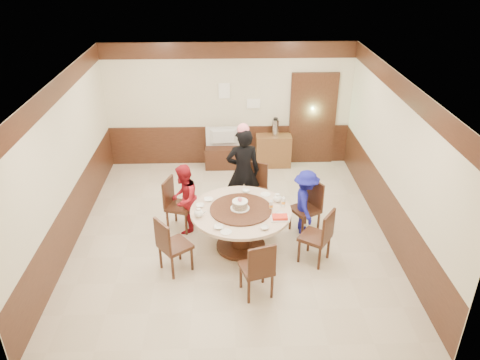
{
  "coord_description": "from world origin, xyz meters",
  "views": [
    {
      "loc": [
        -0.09,
        -7.06,
        4.78
      ],
      "look_at": [
        0.15,
        -0.04,
        1.1
      ],
      "focal_mm": 35.0,
      "sensor_mm": 36.0,
      "label": 1
    }
  ],
  "objects_px": {
    "person_red": "(184,199)",
    "person_blue": "(305,202)",
    "tv_stand": "(224,157)",
    "banquet_table": "(241,221)",
    "birthday_cake": "(240,205)",
    "side_cabinet": "(273,151)",
    "thermos": "(275,128)",
    "person_standing": "(243,172)",
    "television": "(223,137)",
    "shrimp_platter": "(280,218)"
  },
  "relations": [
    {
      "from": "television",
      "to": "side_cabinet",
      "type": "distance_m",
      "value": 1.2
    },
    {
      "from": "person_red",
      "to": "shrimp_platter",
      "type": "relative_size",
      "value": 4.29
    },
    {
      "from": "tv_stand",
      "to": "television",
      "type": "distance_m",
      "value": 0.48
    },
    {
      "from": "person_standing",
      "to": "birthday_cake",
      "type": "bearing_deg",
      "value": 81.06
    },
    {
      "from": "tv_stand",
      "to": "thermos",
      "type": "xyz_separation_m",
      "value": [
        1.17,
        0.03,
        0.69
      ]
    },
    {
      "from": "person_blue",
      "to": "shrimp_platter",
      "type": "height_order",
      "value": "person_blue"
    },
    {
      "from": "person_blue",
      "to": "birthday_cake",
      "type": "height_order",
      "value": "person_blue"
    },
    {
      "from": "banquet_table",
      "to": "shrimp_platter",
      "type": "distance_m",
      "value": 0.73
    },
    {
      "from": "banquet_table",
      "to": "shrimp_platter",
      "type": "relative_size",
      "value": 5.6
    },
    {
      "from": "thermos",
      "to": "side_cabinet",
      "type": "bearing_deg",
      "value": 180.0
    },
    {
      "from": "person_blue",
      "to": "tv_stand",
      "type": "distance_m",
      "value": 3.11
    },
    {
      "from": "person_red",
      "to": "television",
      "type": "distance_m",
      "value": 2.7
    },
    {
      "from": "side_cabinet",
      "to": "thermos",
      "type": "relative_size",
      "value": 2.11
    },
    {
      "from": "person_standing",
      "to": "shrimp_platter",
      "type": "bearing_deg",
      "value": 105.61
    },
    {
      "from": "person_red",
      "to": "birthday_cake",
      "type": "bearing_deg",
      "value": 68.63
    },
    {
      "from": "person_red",
      "to": "person_blue",
      "type": "xyz_separation_m",
      "value": [
        2.15,
        -0.12,
        -0.04
      ]
    },
    {
      "from": "banquet_table",
      "to": "birthday_cake",
      "type": "distance_m",
      "value": 0.32
    },
    {
      "from": "banquet_table",
      "to": "tv_stand",
      "type": "bearing_deg",
      "value": 95.04
    },
    {
      "from": "banquet_table",
      "to": "birthday_cake",
      "type": "bearing_deg",
      "value": -174.85
    },
    {
      "from": "person_red",
      "to": "television",
      "type": "xyz_separation_m",
      "value": [
        0.71,
        2.61,
        0.09
      ]
    },
    {
      "from": "side_cabinet",
      "to": "thermos",
      "type": "bearing_deg",
      "value": 0.0
    },
    {
      "from": "person_standing",
      "to": "thermos",
      "type": "xyz_separation_m",
      "value": [
        0.81,
        2.05,
        0.07
      ]
    },
    {
      "from": "thermos",
      "to": "birthday_cake",
      "type": "bearing_deg",
      "value": -105.74
    },
    {
      "from": "birthday_cake",
      "to": "tv_stand",
      "type": "xyz_separation_m",
      "value": [
        -0.27,
        3.19,
        -0.6
      ]
    },
    {
      "from": "shrimp_platter",
      "to": "side_cabinet",
      "type": "relative_size",
      "value": 0.38
    },
    {
      "from": "person_blue",
      "to": "birthday_cake",
      "type": "bearing_deg",
      "value": 111.3
    },
    {
      "from": "person_red",
      "to": "person_blue",
      "type": "distance_m",
      "value": 2.15
    },
    {
      "from": "shrimp_platter",
      "to": "television",
      "type": "bearing_deg",
      "value": 104.39
    },
    {
      "from": "person_standing",
      "to": "tv_stand",
      "type": "distance_m",
      "value": 2.14
    },
    {
      "from": "tv_stand",
      "to": "birthday_cake",
      "type": "bearing_deg",
      "value": -85.22
    },
    {
      "from": "television",
      "to": "thermos",
      "type": "relative_size",
      "value": 2.1
    },
    {
      "from": "banquet_table",
      "to": "side_cabinet",
      "type": "relative_size",
      "value": 2.1
    },
    {
      "from": "person_red",
      "to": "thermos",
      "type": "relative_size",
      "value": 3.38
    },
    {
      "from": "birthday_cake",
      "to": "tv_stand",
      "type": "bearing_deg",
      "value": 94.78
    },
    {
      "from": "person_red",
      "to": "person_blue",
      "type": "height_order",
      "value": "person_red"
    },
    {
      "from": "person_red",
      "to": "side_cabinet",
      "type": "xyz_separation_m",
      "value": [
        1.85,
        2.64,
        -0.27
      ]
    },
    {
      "from": "person_standing",
      "to": "person_red",
      "type": "bearing_deg",
      "value": 24.77
    },
    {
      "from": "person_red",
      "to": "person_blue",
      "type": "relative_size",
      "value": 1.06
    },
    {
      "from": "person_red",
      "to": "birthday_cake",
      "type": "xyz_separation_m",
      "value": [
        0.97,
        -0.58,
        0.21
      ]
    },
    {
      "from": "birthday_cake",
      "to": "tv_stand",
      "type": "relative_size",
      "value": 0.37
    },
    {
      "from": "person_standing",
      "to": "side_cabinet",
      "type": "bearing_deg",
      "value": -115.03
    },
    {
      "from": "shrimp_platter",
      "to": "thermos",
      "type": "xyz_separation_m",
      "value": [
        0.28,
        3.53,
        0.16
      ]
    },
    {
      "from": "tv_stand",
      "to": "person_blue",
      "type": "bearing_deg",
      "value": -62.2
    },
    {
      "from": "thermos",
      "to": "person_standing",
      "type": "bearing_deg",
      "value": -111.59
    },
    {
      "from": "tv_stand",
      "to": "thermos",
      "type": "relative_size",
      "value": 2.24
    },
    {
      "from": "person_red",
      "to": "tv_stand",
      "type": "bearing_deg",
      "value": 174.4
    },
    {
      "from": "television",
      "to": "birthday_cake",
      "type": "bearing_deg",
      "value": 94.48
    },
    {
      "from": "tv_stand",
      "to": "thermos",
      "type": "bearing_deg",
      "value": 1.46
    },
    {
      "from": "person_red",
      "to": "tv_stand",
      "type": "xyz_separation_m",
      "value": [
        0.71,
        2.61,
        -0.39
      ]
    },
    {
      "from": "birthday_cake",
      "to": "side_cabinet",
      "type": "relative_size",
      "value": 0.4
    }
  ]
}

